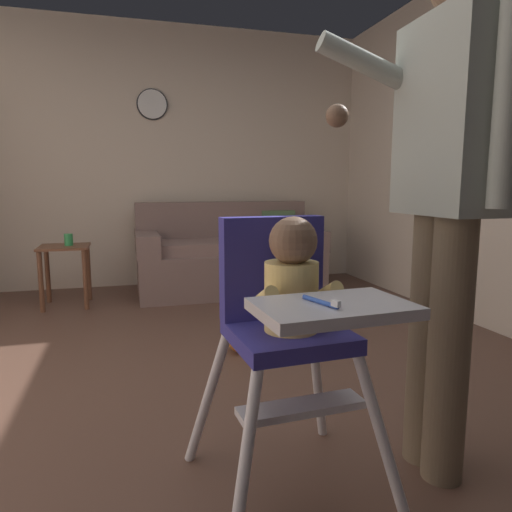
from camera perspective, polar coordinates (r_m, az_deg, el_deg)
ground at (r=2.43m, az=-3.57°, el=-17.54°), size 5.65×7.12×0.10m
wall_far at (r=4.95m, az=-10.64°, el=11.81°), size 4.85×0.06×2.62m
couch at (r=4.55m, az=-3.40°, el=-0.08°), size 1.75×0.86×0.86m
high_chair at (r=1.49m, az=4.01°, el=-6.05°), size 0.64×0.75×0.93m
adult_standing at (r=1.69m, az=22.34°, el=7.08°), size 0.51×0.51×1.75m
toy_ball at (r=2.91m, az=-1.96°, el=-10.19°), size 0.16×0.16×0.16m
side_table at (r=4.26m, az=-22.44°, el=-0.69°), size 0.40×0.40×0.52m
sippy_cup at (r=4.23m, az=-22.06°, el=1.87°), size 0.07×0.07×0.10m
wall_clock at (r=4.95m, az=-12.66°, el=17.74°), size 0.30×0.04×0.30m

